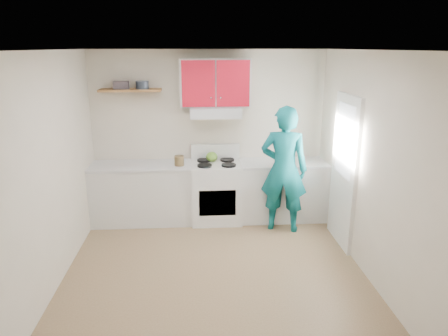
{
  "coord_description": "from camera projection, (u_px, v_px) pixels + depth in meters",
  "views": [
    {
      "loc": [
        -0.19,
        -4.47,
        2.63
      ],
      "look_at": [
        0.15,
        0.55,
        1.15
      ],
      "focal_mm": 33.1,
      "sensor_mm": 36.0,
      "label": 1
    }
  ],
  "objects": [
    {
      "name": "right_wall",
      "position": [
        369.0,
        166.0,
        4.79
      ],
      "size": [
        0.04,
        3.8,
        2.6
      ],
      "primitive_type": "cube",
      "color": "beige",
      "rests_on": "floor"
    },
    {
      "name": "range_hood",
      "position": [
        216.0,
        112.0,
        6.17
      ],
      "size": [
        0.76,
        0.44,
        0.15
      ],
      "primitive_type": "cube",
      "color": "silver",
      "rests_on": "back_wall"
    },
    {
      "name": "books",
      "position": [
        121.0,
        85.0,
        6.03
      ],
      "size": [
        0.22,
        0.16,
        0.11
      ],
      "primitive_type": "cube",
      "rotation": [
        0.0,
        0.0,
        0.04
      ],
      "color": "#393239",
      "rests_on": "shelf"
    },
    {
      "name": "front_wall",
      "position": [
        226.0,
        247.0,
        2.85
      ],
      "size": [
        3.6,
        0.04,
        2.6
      ],
      "primitive_type": "cube",
      "color": "beige",
      "rests_on": "floor"
    },
    {
      "name": "person",
      "position": [
        284.0,
        170.0,
        5.96
      ],
      "size": [
        0.78,
        0.62,
        1.86
      ],
      "primitive_type": "imported",
      "rotation": [
        0.0,
        0.0,
        2.85
      ],
      "color": "#0B6369",
      "rests_on": "floor"
    },
    {
      "name": "kettle",
      "position": [
        212.0,
        157.0,
        6.38
      ],
      "size": [
        0.22,
        0.22,
        0.15
      ],
      "primitive_type": "ellipsoid",
      "rotation": [
        0.0,
        0.0,
        -0.25
      ],
      "color": "#5A8D27",
      "rests_on": "stove"
    },
    {
      "name": "crock",
      "position": [
        179.0,
        161.0,
        6.17
      ],
      "size": [
        0.18,
        0.18,
        0.17
      ],
      "primitive_type": "cylinder",
      "rotation": [
        0.0,
        0.0,
        0.29
      ],
      "color": "#4F3E22",
      "rests_on": "counter_left"
    },
    {
      "name": "upper_cabinets",
      "position": [
        215.0,
        83.0,
        6.11
      ],
      "size": [
        1.02,
        0.33,
        0.7
      ],
      "primitive_type": "cube",
      "color": "#AD0F21",
      "rests_on": "back_wall"
    },
    {
      "name": "door",
      "position": [
        344.0,
        171.0,
        5.53
      ],
      "size": [
        0.05,
        0.85,
        2.05
      ],
      "primitive_type": "cube",
      "color": "white",
      "rests_on": "floor"
    },
    {
      "name": "ceiling",
      "position": [
        213.0,
        50.0,
        4.3
      ],
      "size": [
        3.6,
        3.8,
        0.04
      ],
      "primitive_type": "cube",
      "color": "white",
      "rests_on": "floor"
    },
    {
      "name": "shelf",
      "position": [
        130.0,
        90.0,
        6.07
      ],
      "size": [
        0.9,
        0.3,
        0.04
      ],
      "primitive_type": "cube",
      "color": "brown",
      "rests_on": "back_wall"
    },
    {
      "name": "counter_right",
      "position": [
        282.0,
        191.0,
        6.52
      ],
      "size": [
        1.32,
        0.6,
        0.9
      ],
      "primitive_type": "cube",
      "color": "silver",
      "rests_on": "floor"
    },
    {
      "name": "counter_left",
      "position": [
        143.0,
        194.0,
        6.37
      ],
      "size": [
        1.52,
        0.6,
        0.9
      ],
      "primitive_type": "cube",
      "color": "silver",
      "rests_on": "floor"
    },
    {
      "name": "cutting_board",
      "position": [
        273.0,
        164.0,
        6.31
      ],
      "size": [
        0.36,
        0.3,
        0.02
      ],
      "primitive_type": "cube",
      "rotation": [
        0.0,
        0.0,
        -0.25
      ],
      "color": "olive",
      "rests_on": "counter_right"
    },
    {
      "name": "stove",
      "position": [
        216.0,
        192.0,
        6.42
      ],
      "size": [
        0.76,
        0.65,
        0.92
      ],
      "primitive_type": "cube",
      "color": "white",
      "rests_on": "floor"
    },
    {
      "name": "back_wall",
      "position": [
        209.0,
        135.0,
        6.49
      ],
      "size": [
        3.6,
        0.04,
        2.6
      ],
      "primitive_type": "cube",
      "color": "beige",
      "rests_on": "floor"
    },
    {
      "name": "floor",
      "position": [
        215.0,
        271.0,
        5.04
      ],
      "size": [
        3.8,
        3.8,
        0.0
      ],
      "primitive_type": "plane",
      "color": "brown",
      "rests_on": "ground"
    },
    {
      "name": "tin",
      "position": [
        142.0,
        85.0,
        6.04
      ],
      "size": [
        0.25,
        0.25,
        0.12
      ],
      "primitive_type": "cylinder",
      "rotation": [
        0.0,
        0.0,
        -0.43
      ],
      "color": "#333D4C",
      "rests_on": "shelf"
    },
    {
      "name": "silicone_mat",
      "position": [
        299.0,
        164.0,
        6.33
      ],
      "size": [
        0.39,
        0.34,
        0.01
      ],
      "primitive_type": "cube",
      "rotation": [
        0.0,
        0.0,
        -0.22
      ],
      "color": "red",
      "rests_on": "counter_right"
    },
    {
      "name": "door_glass",
      "position": [
        345.0,
        141.0,
        5.41
      ],
      "size": [
        0.01,
        0.55,
        0.95
      ],
      "primitive_type": "cube",
      "color": "white",
      "rests_on": "door"
    },
    {
      "name": "left_wall",
      "position": [
        51.0,
        172.0,
        4.55
      ],
      "size": [
        0.04,
        3.8,
        2.6
      ],
      "primitive_type": "cube",
      "color": "beige",
      "rests_on": "floor"
    }
  ]
}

